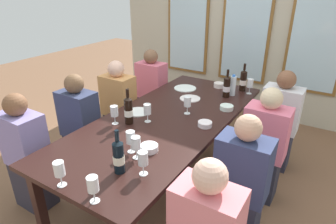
{
  "coord_description": "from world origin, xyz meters",
  "views": [
    {
      "loc": [
        1.31,
        -2.07,
        1.92
      ],
      "look_at": [
        0.0,
        0.02,
        0.79
      ],
      "focal_mm": 30.68,
      "sensor_mm": 36.0,
      "label": 1
    }
  ],
  "objects_px": {
    "wine_bottle_3": "(129,110)",
    "wine_glass_3": "(143,159)",
    "tasting_bowl_1": "(149,148)",
    "seated_person_6": "(152,91)",
    "wine_bottle_2": "(243,80)",
    "water_bottle": "(233,86)",
    "dining_table": "(167,123)",
    "seated_person_4": "(27,156)",
    "seated_person_2": "(119,108)",
    "white_plate_0": "(138,112)",
    "wine_bottle_1": "(119,156)",
    "wine_glass_4": "(147,110)",
    "wine_bottle_0": "(227,87)",
    "tasting_bowl_2": "(227,107)",
    "tasting_bowl_3": "(205,124)",
    "wine_glass_5": "(131,138)",
    "wine_glass_1": "(114,112)",
    "white_plate_2": "(190,99)",
    "seated_person_1": "(241,186)",
    "seated_person_3": "(264,148)",
    "seated_person_0": "(80,128)",
    "wine_glass_0": "(136,144)",
    "white_plate_1": "(185,88)",
    "wine_glass_8": "(250,84)",
    "wine_glass_2": "(188,103)",
    "seated_person_7": "(279,123)",
    "wine_glass_6": "(59,170)",
    "tasting_bowl_0": "(219,85)"
  },
  "relations": [
    {
      "from": "tasting_bowl_3",
      "to": "wine_bottle_3",
      "type": "bearing_deg",
      "value": -153.06
    },
    {
      "from": "tasting_bowl_0",
      "to": "seated_person_3",
      "type": "relative_size",
      "value": 0.11
    },
    {
      "from": "tasting_bowl_3",
      "to": "seated_person_3",
      "type": "distance_m",
      "value": 0.6
    },
    {
      "from": "wine_glass_4",
      "to": "wine_bottle_3",
      "type": "bearing_deg",
      "value": -136.9
    },
    {
      "from": "white_plate_0",
      "to": "wine_bottle_1",
      "type": "relative_size",
      "value": 0.71
    },
    {
      "from": "seated_person_0",
      "to": "seated_person_2",
      "type": "distance_m",
      "value": 0.61
    },
    {
      "from": "wine_bottle_1",
      "to": "seated_person_7",
      "type": "xyz_separation_m",
      "value": [
        0.68,
        1.78,
        -0.34
      ]
    },
    {
      "from": "seated_person_1",
      "to": "seated_person_2",
      "type": "xyz_separation_m",
      "value": [
        -1.72,
        0.61,
        0.0
      ]
    },
    {
      "from": "wine_bottle_3",
      "to": "wine_glass_5",
      "type": "distance_m",
      "value": 0.49
    },
    {
      "from": "wine_bottle_3",
      "to": "wine_glass_3",
      "type": "xyz_separation_m",
      "value": [
        0.56,
        -0.54,
        -0.01
      ]
    },
    {
      "from": "wine_bottle_3",
      "to": "tasting_bowl_2",
      "type": "height_order",
      "value": "wine_bottle_3"
    },
    {
      "from": "seated_person_2",
      "to": "seated_person_6",
      "type": "relative_size",
      "value": 1.0
    },
    {
      "from": "dining_table",
      "to": "wine_glass_2",
      "type": "relative_size",
      "value": 14.32
    },
    {
      "from": "tasting_bowl_0",
      "to": "tasting_bowl_2",
      "type": "height_order",
      "value": "tasting_bowl_0"
    },
    {
      "from": "seated_person_7",
      "to": "water_bottle",
      "type": "bearing_deg",
      "value": -178.95
    },
    {
      "from": "tasting_bowl_3",
      "to": "wine_glass_1",
      "type": "height_order",
      "value": "wine_glass_1"
    },
    {
      "from": "white_plate_0",
      "to": "wine_glass_6",
      "type": "height_order",
      "value": "wine_glass_6"
    },
    {
      "from": "wine_bottle_2",
      "to": "wine_glass_8",
      "type": "distance_m",
      "value": 0.12
    },
    {
      "from": "wine_bottle_2",
      "to": "wine_glass_0",
      "type": "distance_m",
      "value": 1.8
    },
    {
      "from": "tasting_bowl_1",
      "to": "seated_person_6",
      "type": "height_order",
      "value": "seated_person_6"
    },
    {
      "from": "wine_bottle_3",
      "to": "tasting_bowl_1",
      "type": "relative_size",
      "value": 2.42
    },
    {
      "from": "wine_bottle_3",
      "to": "seated_person_1",
      "type": "height_order",
      "value": "seated_person_1"
    },
    {
      "from": "wine_bottle_0",
      "to": "seated_person_7",
      "type": "distance_m",
      "value": 0.68
    },
    {
      "from": "wine_glass_3",
      "to": "white_plate_0",
      "type": "bearing_deg",
      "value": 129.57
    },
    {
      "from": "white_plate_1",
      "to": "wine_glass_8",
      "type": "height_order",
      "value": "wine_glass_8"
    },
    {
      "from": "white_plate_0",
      "to": "wine_glass_4",
      "type": "bearing_deg",
      "value": -29.79
    },
    {
      "from": "wine_glass_1",
      "to": "seated_person_1",
      "type": "xyz_separation_m",
      "value": [
        1.19,
        0.03,
        -0.34
      ]
    },
    {
      "from": "tasting_bowl_1",
      "to": "wine_glass_4",
      "type": "xyz_separation_m",
      "value": [
        -0.3,
        0.4,
        0.09
      ]
    },
    {
      "from": "tasting_bowl_0",
      "to": "tasting_bowl_3",
      "type": "bearing_deg",
      "value": -73.72
    },
    {
      "from": "white_plate_0",
      "to": "seated_person_3",
      "type": "relative_size",
      "value": 0.2
    },
    {
      "from": "wine_bottle_0",
      "to": "tasting_bowl_2",
      "type": "xyz_separation_m",
      "value": [
        0.14,
        -0.33,
        -0.1
      ]
    },
    {
      "from": "water_bottle",
      "to": "wine_glass_1",
      "type": "bearing_deg",
      "value": -117.33
    },
    {
      "from": "white_plate_2",
      "to": "tasting_bowl_2",
      "type": "xyz_separation_m",
      "value": [
        0.45,
        -0.06,
        0.02
      ]
    },
    {
      "from": "wine_bottle_1",
      "to": "wine_bottle_2",
      "type": "relative_size",
      "value": 0.98
    },
    {
      "from": "white_plate_0",
      "to": "water_bottle",
      "type": "xyz_separation_m",
      "value": [
        0.62,
        0.94,
        0.11
      ]
    },
    {
      "from": "white_plate_2",
      "to": "seated_person_1",
      "type": "height_order",
      "value": "seated_person_1"
    },
    {
      "from": "tasting_bowl_3",
      "to": "wine_glass_5",
      "type": "distance_m",
      "value": 0.74
    },
    {
      "from": "wine_bottle_3",
      "to": "tasting_bowl_1",
      "type": "distance_m",
      "value": 0.52
    },
    {
      "from": "tasting_bowl_2",
      "to": "tasting_bowl_3",
      "type": "relative_size",
      "value": 1.05
    },
    {
      "from": "tasting_bowl_3",
      "to": "wine_glass_1",
      "type": "xyz_separation_m",
      "value": [
        -0.71,
        -0.39,
        0.1
      ]
    },
    {
      "from": "dining_table",
      "to": "seated_person_4",
      "type": "bearing_deg",
      "value": -132.81
    },
    {
      "from": "wine_bottle_3",
      "to": "tasting_bowl_1",
      "type": "bearing_deg",
      "value": -33.63
    },
    {
      "from": "tasting_bowl_1",
      "to": "water_bottle",
      "type": "bearing_deg",
      "value": 85.31
    },
    {
      "from": "seated_person_7",
      "to": "wine_glass_4",
      "type": "bearing_deg",
      "value": -132.12
    },
    {
      "from": "water_bottle",
      "to": "seated_person_7",
      "type": "distance_m",
      "value": 0.63
    },
    {
      "from": "seated_person_0",
      "to": "wine_glass_0",
      "type": "bearing_deg",
      "value": -19.7
    },
    {
      "from": "tasting_bowl_2",
      "to": "seated_person_6",
      "type": "bearing_deg",
      "value": 158.86
    },
    {
      "from": "dining_table",
      "to": "wine_glass_0",
      "type": "distance_m",
      "value": 0.73
    },
    {
      "from": "wine_bottle_1",
      "to": "seated_person_0",
      "type": "height_order",
      "value": "seated_person_0"
    },
    {
      "from": "wine_bottle_2",
      "to": "water_bottle",
      "type": "relative_size",
      "value": 1.35
    }
  ]
}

